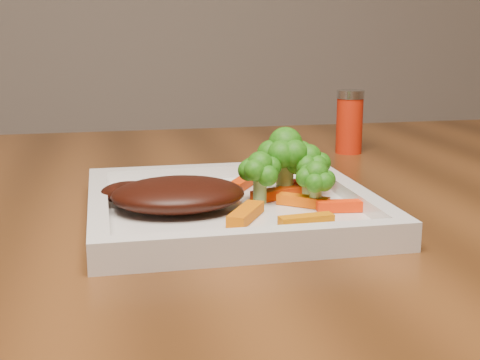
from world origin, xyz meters
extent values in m
cube|color=white|center=(-0.04, -0.21, 0.76)|extent=(0.27, 0.27, 0.01)
ellipsoid|color=black|center=(-0.09, -0.21, 0.78)|extent=(0.13, 0.10, 0.03)
cube|color=#CF6D03|center=(0.01, -0.29, 0.77)|extent=(0.05, 0.02, 0.01)
cube|color=#FF3004|center=(0.06, -0.25, 0.77)|extent=(0.05, 0.02, 0.01)
cube|color=#D56203|center=(-0.03, -0.26, 0.77)|extent=(0.05, 0.06, 0.01)
cube|color=red|center=(0.06, -0.16, 0.77)|extent=(0.06, 0.02, 0.01)
cube|color=red|center=(-0.01, -0.14, 0.77)|extent=(0.04, 0.05, 0.01)
cube|color=#FF6104|center=(0.03, -0.23, 0.77)|extent=(0.05, 0.04, 0.01)
cube|color=#E33403|center=(0.01, -0.19, 0.77)|extent=(0.06, 0.03, 0.01)
cylinder|color=red|center=(0.19, 0.08, 0.80)|extent=(0.05, 0.05, 0.09)
camera|label=1|loc=(-0.16, -0.83, 0.94)|focal=50.00mm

